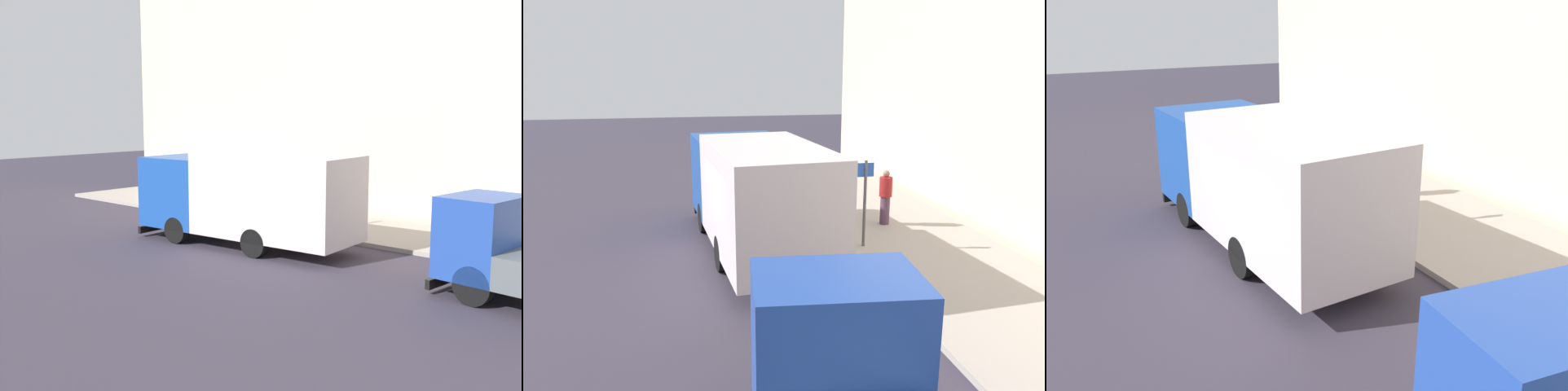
{
  "view_description": "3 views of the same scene",
  "coord_description": "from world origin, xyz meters",
  "views": [
    {
      "loc": [
        -13.15,
        -11.68,
        4.3
      ],
      "look_at": [
        0.83,
        0.71,
        1.63
      ],
      "focal_mm": 41.71,
      "sensor_mm": 36.0,
      "label": 1
    },
    {
      "loc": [
        -1.28,
        -12.02,
        4.75
      ],
      "look_at": [
        1.48,
        1.48,
        1.38
      ],
      "focal_mm": 36.56,
      "sensor_mm": 36.0,
      "label": 2
    },
    {
      "loc": [
        -3.71,
        -9.44,
        5.16
      ],
      "look_at": [
        1.54,
        0.75,
        1.17
      ],
      "focal_mm": 37.43,
      "sensor_mm": 36.0,
      "label": 3
    }
  ],
  "objects": [
    {
      "name": "sidewalk",
      "position": [
        5.05,
        0.0,
        0.07
      ],
      "size": [
        4.1,
        30.0,
        0.14
      ],
      "primitive_type": "cube",
      "color": "#A39A91",
      "rests_on": "ground"
    },
    {
      "name": "ground",
      "position": [
        0.0,
        0.0,
        0.0
      ],
      "size": [
        80.0,
        80.0,
        0.0
      ],
      "primitive_type": "plane",
      "color": "#36303E"
    },
    {
      "name": "street_sign_post",
      "position": [
        3.42,
        0.57,
        1.5
      ],
      "size": [
        0.44,
        0.08,
        2.29
      ],
      "color": "#4C5156",
      "rests_on": "sidewalk"
    },
    {
      "name": "large_utility_truck",
      "position": [
        0.66,
        1.13,
        1.63
      ],
      "size": [
        3.01,
        7.57,
        2.96
      ],
      "rotation": [
        0.0,
        0.0,
        0.08
      ],
      "color": "#19479E",
      "rests_on": "ground"
    },
    {
      "name": "building_facade",
      "position": [
        7.6,
        0.0,
        5.86
      ],
      "size": [
        0.5,
        30.0,
        11.72
      ],
      "primitive_type": "cube",
      "color": "beige",
      "rests_on": "ground"
    },
    {
      "name": "traffic_cone_orange",
      "position": [
        4.0,
        3.99,
        0.48
      ],
      "size": [
        0.47,
        0.47,
        0.67
      ],
      "primitive_type": "cone",
      "color": "orange",
      "rests_on": "sidewalk"
    },
    {
      "name": "pedestrian_walking",
      "position": [
        4.73,
        2.35,
        0.99
      ],
      "size": [
        0.47,
        0.47,
        1.64
      ],
      "rotation": [
        0.0,
        0.0,
        1.86
      ],
      "color": "#50374B",
      "rests_on": "sidewalk"
    }
  ]
}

